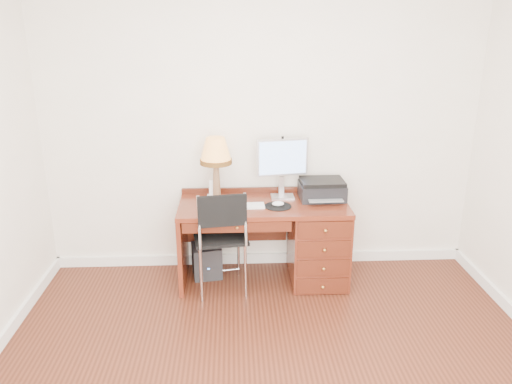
{
  "coord_description": "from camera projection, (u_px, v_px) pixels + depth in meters",
  "views": [
    {
      "loc": [
        -0.26,
        -2.75,
        2.27
      ],
      "look_at": [
        -0.08,
        1.2,
        0.93
      ],
      "focal_mm": 35.0,
      "sensor_mm": 36.0,
      "label": 1
    }
  ],
  "objects": [
    {
      "name": "ground",
      "position": [
        276.0,
        380.0,
        3.34
      ],
      "size": [
        4.0,
        4.0,
        0.0
      ],
      "primitive_type": "plane",
      "color": "#3A170D",
      "rests_on": "ground"
    },
    {
      "name": "room_shell",
      "position": [
        269.0,
        321.0,
        3.92
      ],
      "size": [
        4.0,
        4.0,
        4.0
      ],
      "color": "white",
      "rests_on": "ground"
    },
    {
      "name": "desk",
      "position": [
        298.0,
        238.0,
        4.55
      ],
      "size": [
        1.5,
        0.67,
        0.75
      ],
      "color": "maroon",
      "rests_on": "ground"
    },
    {
      "name": "monitor",
      "position": [
        283.0,
        161.0,
        4.5
      ],
      "size": [
        0.47,
        0.18,
        0.54
      ],
      "rotation": [
        0.0,
        0.0,
        0.16
      ],
      "color": "silver",
      "rests_on": "desk"
    },
    {
      "name": "keyboard",
      "position": [
        237.0,
        206.0,
        4.33
      ],
      "size": [
        0.47,
        0.15,
        0.02
      ],
      "primitive_type": "cube",
      "rotation": [
        0.0,
        0.0,
        0.03
      ],
      "color": "white",
      "rests_on": "desk"
    },
    {
      "name": "mouse_pad",
      "position": [
        278.0,
        205.0,
        4.35
      ],
      "size": [
        0.24,
        0.24,
        0.05
      ],
      "color": "black",
      "rests_on": "desk"
    },
    {
      "name": "printer",
      "position": [
        322.0,
        189.0,
        4.52
      ],
      "size": [
        0.41,
        0.32,
        0.18
      ],
      "rotation": [
        0.0,
        0.0,
        0.02
      ],
      "color": "black",
      "rests_on": "desk"
    },
    {
      "name": "leg_lamp",
      "position": [
        216.0,
        155.0,
        4.37
      ],
      "size": [
        0.28,
        0.28,
        0.58
      ],
      "color": "black",
      "rests_on": "desk"
    },
    {
      "name": "phone",
      "position": [
        212.0,
        194.0,
        4.51
      ],
      "size": [
        0.09,
        0.09,
        0.18
      ],
      "rotation": [
        0.0,
        0.0,
        -0.05
      ],
      "color": "white",
      "rests_on": "desk"
    },
    {
      "name": "pen_cup",
      "position": [
        310.0,
        194.0,
        4.53
      ],
      "size": [
        0.08,
        0.08,
        0.09
      ],
      "primitive_type": "cylinder",
      "color": "black",
      "rests_on": "desk"
    },
    {
      "name": "chair",
      "position": [
        220.0,
        232.0,
        4.26
      ],
      "size": [
        0.51,
        0.51,
        0.95
      ],
      "rotation": [
        0.0,
        0.0,
        0.14
      ],
      "color": "black",
      "rests_on": "ground"
    },
    {
      "name": "equipment_box",
      "position": [
        207.0,
        260.0,
        4.69
      ],
      "size": [
        0.3,
        0.3,
        0.3
      ],
      "primitive_type": "cube",
      "rotation": [
        0.0,
        0.0,
        0.16
      ],
      "color": "black",
      "rests_on": "ground"
    }
  ]
}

